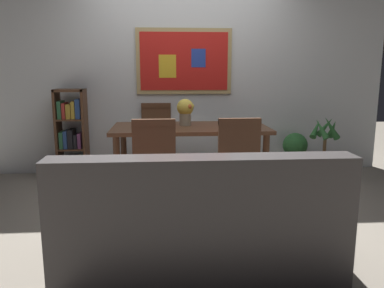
{
  "coord_description": "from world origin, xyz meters",
  "views": [
    {
      "loc": [
        -0.29,
        -3.61,
        1.33
      ],
      "look_at": [
        -0.04,
        -0.1,
        0.65
      ],
      "focal_mm": 35.95,
      "sensor_mm": 36.0,
      "label": 1
    }
  ],
  "objects_px": {
    "dining_chair_near_right": "(237,157)",
    "leather_couch": "(197,226)",
    "flower_vase": "(185,110)",
    "potted_ivy": "(295,150)",
    "dining_chair_far_left": "(156,133)",
    "dining_table": "(190,134)",
    "dining_chair_near_left": "(155,158)",
    "bookshelf": "(72,136)",
    "potted_palm": "(324,157)"
  },
  "relations": [
    {
      "from": "dining_chair_near_right",
      "to": "leather_couch",
      "type": "xyz_separation_m",
      "value": [
        -0.46,
        -1.05,
        -0.23
      ]
    },
    {
      "from": "flower_vase",
      "to": "potted_ivy",
      "type": "bearing_deg",
      "value": 20.39
    },
    {
      "from": "dining_chair_far_left",
      "to": "leather_couch",
      "type": "bearing_deg",
      "value": -82.85
    },
    {
      "from": "dining_table",
      "to": "dining_chair_far_left",
      "type": "relative_size",
      "value": 1.86
    },
    {
      "from": "dining_chair_near_left",
      "to": "dining_table",
      "type": "bearing_deg",
      "value": 63.09
    },
    {
      "from": "dining_chair_far_left",
      "to": "flower_vase",
      "type": "relative_size",
      "value": 3.1
    },
    {
      "from": "dining_chair_near_left",
      "to": "flower_vase",
      "type": "height_order",
      "value": "flower_vase"
    },
    {
      "from": "potted_ivy",
      "to": "flower_vase",
      "type": "relative_size",
      "value": 1.86
    },
    {
      "from": "dining_chair_near_left",
      "to": "leather_couch",
      "type": "bearing_deg",
      "value": -73.78
    },
    {
      "from": "dining_chair_far_left",
      "to": "leather_couch",
      "type": "height_order",
      "value": "dining_chair_far_left"
    },
    {
      "from": "bookshelf",
      "to": "dining_table",
      "type": "bearing_deg",
      "value": -23.96
    },
    {
      "from": "dining_table",
      "to": "dining_chair_near_left",
      "type": "height_order",
      "value": "dining_chair_near_left"
    },
    {
      "from": "dining_table",
      "to": "bookshelf",
      "type": "relative_size",
      "value": 1.54
    },
    {
      "from": "leather_couch",
      "to": "flower_vase",
      "type": "height_order",
      "value": "flower_vase"
    },
    {
      "from": "potted_ivy",
      "to": "potted_palm",
      "type": "relative_size",
      "value": 0.67
    },
    {
      "from": "dining_chair_near_left",
      "to": "potted_ivy",
      "type": "xyz_separation_m",
      "value": [
        1.79,
        1.36,
        -0.23
      ]
    },
    {
      "from": "dining_chair_near_left",
      "to": "bookshelf",
      "type": "height_order",
      "value": "bookshelf"
    },
    {
      "from": "dining_chair_far_left",
      "to": "flower_vase",
      "type": "distance_m",
      "value": 0.81
    },
    {
      "from": "dining_chair_far_left",
      "to": "potted_ivy",
      "type": "height_order",
      "value": "dining_chair_far_left"
    },
    {
      "from": "potted_ivy",
      "to": "flower_vase",
      "type": "height_order",
      "value": "flower_vase"
    },
    {
      "from": "dining_chair_near_left",
      "to": "potted_palm",
      "type": "distance_m",
      "value": 2.24
    },
    {
      "from": "potted_palm",
      "to": "dining_table",
      "type": "bearing_deg",
      "value": -172.2
    },
    {
      "from": "dining_chair_far_left",
      "to": "bookshelf",
      "type": "xyz_separation_m",
      "value": [
        -1.04,
        -0.09,
        -0.02
      ]
    },
    {
      "from": "dining_table",
      "to": "leather_couch",
      "type": "height_order",
      "value": "leather_couch"
    },
    {
      "from": "dining_chair_near_right",
      "to": "bookshelf",
      "type": "relative_size",
      "value": 0.83
    },
    {
      "from": "dining_chair_far_left",
      "to": "dining_chair_near_right",
      "type": "xyz_separation_m",
      "value": [
        0.77,
        -1.45,
        0.0
      ]
    },
    {
      "from": "bookshelf",
      "to": "potted_palm",
      "type": "xyz_separation_m",
      "value": [
        3.06,
        -0.41,
        -0.21
      ]
    },
    {
      "from": "bookshelf",
      "to": "potted_ivy",
      "type": "bearing_deg",
      "value": -0.22
    },
    {
      "from": "dining_chair_near_right",
      "to": "dining_chair_near_left",
      "type": "distance_m",
      "value": 0.76
    },
    {
      "from": "bookshelf",
      "to": "potted_palm",
      "type": "distance_m",
      "value": 3.1
    },
    {
      "from": "dining_chair_far_left",
      "to": "dining_chair_near_left",
      "type": "distance_m",
      "value": 1.46
    },
    {
      "from": "leather_couch",
      "to": "potted_ivy",
      "type": "height_order",
      "value": "leather_couch"
    },
    {
      "from": "bookshelf",
      "to": "potted_ivy",
      "type": "xyz_separation_m",
      "value": [
        2.84,
        -0.01,
        -0.22
      ]
    },
    {
      "from": "dining_chair_near_left",
      "to": "potted_ivy",
      "type": "height_order",
      "value": "dining_chair_near_left"
    },
    {
      "from": "dining_chair_near_left",
      "to": "potted_palm",
      "type": "xyz_separation_m",
      "value": [
        2.01,
        0.96,
        -0.23
      ]
    },
    {
      "from": "dining_table",
      "to": "flower_vase",
      "type": "distance_m",
      "value": 0.28
    },
    {
      "from": "flower_vase",
      "to": "leather_couch",
      "type": "bearing_deg",
      "value": -90.78
    },
    {
      "from": "dining_table",
      "to": "potted_ivy",
      "type": "height_order",
      "value": "dining_table"
    },
    {
      "from": "potted_ivy",
      "to": "flower_vase",
      "type": "distance_m",
      "value": 1.67
    },
    {
      "from": "dining_table",
      "to": "dining_chair_near_left",
      "type": "bearing_deg",
      "value": -116.91
    },
    {
      "from": "dining_chair_far_left",
      "to": "flower_vase",
      "type": "height_order",
      "value": "flower_vase"
    },
    {
      "from": "dining_chair_far_left",
      "to": "flower_vase",
      "type": "xyz_separation_m",
      "value": [
        0.34,
        -0.64,
        0.36
      ]
    },
    {
      "from": "dining_chair_near_left",
      "to": "leather_couch",
      "type": "xyz_separation_m",
      "value": [
        0.3,
        -1.04,
        -0.23
      ]
    },
    {
      "from": "dining_table",
      "to": "potted_palm",
      "type": "xyz_separation_m",
      "value": [
        1.63,
        0.22,
        -0.33
      ]
    },
    {
      "from": "bookshelf",
      "to": "dining_chair_near_left",
      "type": "bearing_deg",
      "value": -52.52
    },
    {
      "from": "dining_table",
      "to": "dining_chair_far_left",
      "type": "xyz_separation_m",
      "value": [
        -0.39,
        0.72,
        -0.1
      ]
    },
    {
      "from": "flower_vase",
      "to": "dining_chair_far_left",
      "type": "bearing_deg",
      "value": 117.9
    },
    {
      "from": "dining_chair_near_right",
      "to": "flower_vase",
      "type": "distance_m",
      "value": 0.99
    },
    {
      "from": "dining_chair_near_right",
      "to": "bookshelf",
      "type": "bearing_deg",
      "value": 143.03
    },
    {
      "from": "dining_chair_far_left",
      "to": "potted_palm",
      "type": "xyz_separation_m",
      "value": [
        2.02,
        -0.5,
        -0.23
      ]
    }
  ]
}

